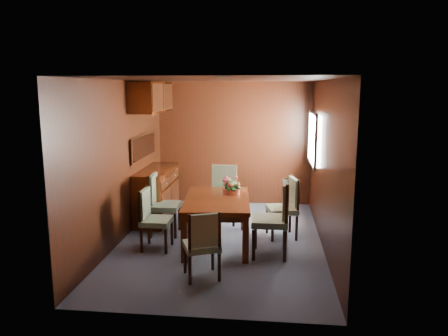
# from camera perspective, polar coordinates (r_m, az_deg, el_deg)

# --- Properties ---
(ground) EXTENTS (4.50, 4.50, 0.00)m
(ground) POSITION_cam_1_polar(r_m,az_deg,el_deg) (6.71, -0.38, -9.47)
(ground) COLOR #3F4656
(ground) RESTS_ON ground
(room_shell) EXTENTS (3.06, 4.52, 2.41)m
(room_shell) POSITION_cam_1_polar(r_m,az_deg,el_deg) (6.68, -0.95, 4.82)
(room_shell) COLOR black
(room_shell) RESTS_ON ground
(sideboard) EXTENTS (0.48, 1.40, 0.90)m
(sideboard) POSITION_cam_1_polar(r_m,az_deg,el_deg) (7.75, -8.75, -3.37)
(sideboard) COLOR #391507
(sideboard) RESTS_ON ground
(dining_table) EXTENTS (1.05, 1.56, 0.70)m
(dining_table) POSITION_cam_1_polar(r_m,az_deg,el_deg) (6.40, -0.93, -4.84)
(dining_table) COLOR #391507
(dining_table) RESTS_ON ground
(chair_left_near) EXTENTS (0.41, 0.43, 0.89)m
(chair_left_near) POSITION_cam_1_polar(r_m,az_deg,el_deg) (6.34, -9.42, -6.13)
(chair_left_near) COLOR black
(chair_left_near) RESTS_ON ground
(chair_left_far) EXTENTS (0.46, 0.48, 0.98)m
(chair_left_far) POSITION_cam_1_polar(r_m,az_deg,el_deg) (6.93, -8.34, -4.24)
(chair_left_far) COLOR black
(chair_left_far) RESTS_ON ground
(chair_right_near) EXTENTS (0.49, 0.51, 1.06)m
(chair_right_near) POSITION_cam_1_polar(r_m,az_deg,el_deg) (6.02, 6.81, -6.04)
(chair_right_near) COLOR black
(chair_right_near) RESTS_ON ground
(chair_right_far) EXTENTS (0.52, 0.53, 0.95)m
(chair_right_far) POSITION_cam_1_polar(r_m,az_deg,el_deg) (6.80, 8.18, -4.66)
(chair_right_far) COLOR black
(chair_right_far) RESTS_ON ground
(chair_head) EXTENTS (0.52, 0.51, 0.86)m
(chair_head) POSITION_cam_1_polar(r_m,az_deg,el_deg) (5.29, -2.80, -9.57)
(chair_head) COLOR black
(chair_head) RESTS_ON ground
(chair_foot) EXTENTS (0.48, 0.46, 0.99)m
(chair_foot) POSITION_cam_1_polar(r_m,az_deg,el_deg) (7.51, -0.07, -2.92)
(chair_foot) COLOR black
(chair_foot) RESTS_ON ground
(flower_centerpiece) EXTENTS (0.28, 0.28, 0.28)m
(flower_centerpiece) POSITION_cam_1_polar(r_m,az_deg,el_deg) (6.61, 0.94, -2.23)
(flower_centerpiece) COLOR #B45337
(flower_centerpiece) RESTS_ON dining_table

